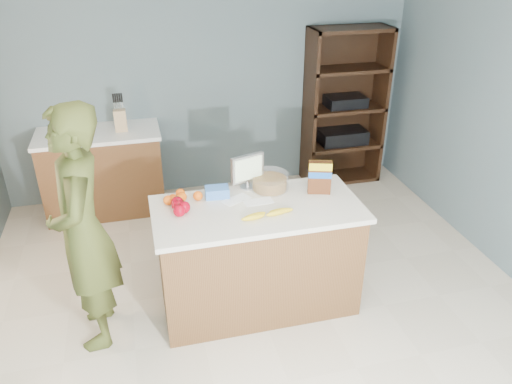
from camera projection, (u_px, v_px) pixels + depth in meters
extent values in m
cube|color=beige|center=(267.00, 326.00, 3.86)|extent=(4.50, 5.00, 0.02)
cube|color=slate|center=(208.00, 82.00, 5.42)|extent=(4.50, 0.02, 2.50)
cube|color=brown|center=(258.00, 259.00, 3.92)|extent=(1.50, 0.70, 0.86)
cube|color=silver|center=(258.00, 209.00, 3.71)|extent=(1.56, 0.76, 0.04)
cube|color=black|center=(257.00, 297.00, 4.10)|extent=(1.46, 0.66, 0.10)
cube|color=brown|center=(104.00, 174.00, 5.29)|extent=(1.20, 0.60, 0.86)
cube|color=white|center=(97.00, 134.00, 5.08)|extent=(1.24, 0.62, 0.04)
cube|color=black|center=(339.00, 103.00, 5.91)|extent=(0.90, 0.04, 1.80)
cube|color=black|center=(309.00, 111.00, 5.66)|extent=(0.04, 0.40, 1.80)
cube|color=black|center=(379.00, 105.00, 5.84)|extent=(0.04, 0.40, 1.80)
cube|color=black|center=(339.00, 176.00, 6.16)|extent=(0.90, 0.40, 0.04)
cube|color=black|center=(342.00, 144.00, 5.96)|extent=(0.90, 0.40, 0.04)
cube|color=black|center=(345.00, 108.00, 5.75)|extent=(0.90, 0.40, 0.04)
cube|color=black|center=(348.00, 69.00, 5.54)|extent=(0.90, 0.40, 0.04)
cube|color=black|center=(351.00, 29.00, 5.34)|extent=(0.90, 0.40, 0.04)
cube|color=black|center=(342.00, 136.00, 5.91)|extent=(0.55, 0.32, 0.16)
cube|color=black|center=(345.00, 101.00, 5.71)|extent=(0.45, 0.30, 0.12)
imported|color=#42491C|center=(83.00, 231.00, 3.40)|extent=(0.45, 0.67, 1.81)
cube|color=tan|center=(120.00, 120.00, 5.05)|extent=(0.12, 0.10, 0.22)
cylinder|color=black|center=(114.00, 106.00, 4.97)|extent=(0.02, 0.02, 0.09)
cylinder|color=black|center=(116.00, 106.00, 4.97)|extent=(0.02, 0.02, 0.09)
cylinder|color=black|center=(118.00, 106.00, 4.98)|extent=(0.02, 0.02, 0.09)
cylinder|color=black|center=(121.00, 106.00, 4.98)|extent=(0.02, 0.02, 0.09)
cylinder|color=black|center=(123.00, 105.00, 4.99)|extent=(0.02, 0.02, 0.09)
cube|color=white|center=(236.00, 200.00, 3.80)|extent=(0.25, 0.20, 0.00)
cube|color=white|center=(258.00, 202.00, 3.77)|extent=(0.23, 0.12, 0.00)
ellipsoid|color=yellow|center=(255.00, 216.00, 3.55)|extent=(0.19, 0.08, 0.04)
ellipsoid|color=yellow|center=(253.00, 217.00, 3.53)|extent=(0.19, 0.06, 0.04)
ellipsoid|color=yellow|center=(277.00, 213.00, 3.59)|extent=(0.19, 0.07, 0.04)
ellipsoid|color=yellow|center=(281.00, 211.00, 3.61)|extent=(0.18, 0.04, 0.04)
sphere|color=#980012|center=(177.00, 203.00, 3.67)|extent=(0.09, 0.09, 0.09)
sphere|color=#980012|center=(184.00, 207.00, 3.60)|extent=(0.09, 0.09, 0.09)
sphere|color=#980012|center=(179.00, 211.00, 3.56)|extent=(0.09, 0.09, 0.09)
sphere|color=#980012|center=(178.00, 206.00, 3.62)|extent=(0.09, 0.09, 0.09)
sphere|color=orange|center=(168.00, 200.00, 3.72)|extent=(0.07, 0.07, 0.07)
sphere|color=orange|center=(180.00, 193.00, 3.81)|extent=(0.07, 0.07, 0.07)
sphere|color=orange|center=(180.00, 199.00, 3.74)|extent=(0.07, 0.07, 0.07)
sphere|color=orange|center=(198.00, 196.00, 3.78)|extent=(0.07, 0.07, 0.07)
sphere|color=orange|center=(173.00, 199.00, 3.73)|extent=(0.07, 0.07, 0.07)
sphere|color=orange|center=(182.00, 197.00, 3.76)|extent=(0.07, 0.07, 0.07)
cube|color=blue|center=(217.00, 192.00, 3.82)|extent=(0.19, 0.13, 0.08)
cylinder|color=#267219|center=(270.00, 184.00, 3.94)|extent=(0.27, 0.27, 0.09)
cylinder|color=white|center=(270.00, 181.00, 3.93)|extent=(0.30, 0.30, 0.13)
cylinder|color=silver|center=(248.00, 187.00, 3.97)|extent=(0.12, 0.12, 0.01)
cylinder|color=silver|center=(248.00, 183.00, 3.96)|extent=(0.02, 0.02, 0.05)
cube|color=silver|center=(247.00, 168.00, 3.90)|extent=(0.28, 0.12, 0.22)
cube|color=yellow|center=(249.00, 169.00, 3.88)|extent=(0.23, 0.08, 0.18)
cube|color=#592B14|center=(320.00, 178.00, 3.84)|extent=(0.19, 0.11, 0.26)
cube|color=yellow|center=(320.00, 166.00, 3.79)|extent=(0.19, 0.11, 0.06)
cube|color=blue|center=(320.00, 174.00, 3.82)|extent=(0.19, 0.11, 0.05)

